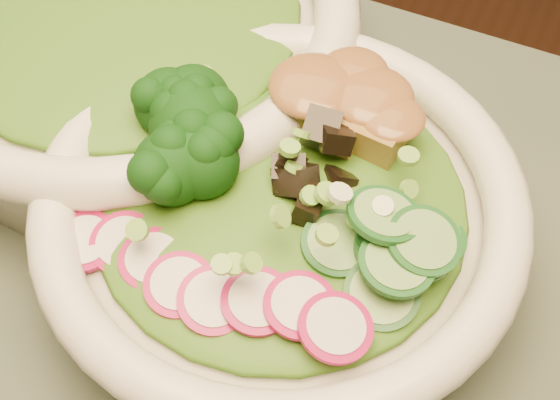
% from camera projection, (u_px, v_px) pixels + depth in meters
% --- Properties ---
extents(salad_bowl, '(0.26, 0.26, 0.07)m').
position_uv_depth(salad_bowl, '(280.00, 221.00, 0.42)').
color(salad_bowl, white).
rests_on(salad_bowl, dining_table).
extents(side_bowl, '(0.30, 0.30, 0.08)m').
position_uv_depth(side_bowl, '(125.00, 39.00, 0.50)').
color(side_bowl, white).
rests_on(side_bowl, dining_table).
extents(lettuce_bed, '(0.20, 0.20, 0.02)m').
position_uv_depth(lettuce_bed, '(280.00, 199.00, 0.40)').
color(lettuce_bed, '#2B5912').
rests_on(lettuce_bed, salad_bowl).
extents(side_lettuce, '(0.20, 0.20, 0.02)m').
position_uv_depth(side_lettuce, '(120.00, 13.00, 0.48)').
color(side_lettuce, '#2B5912').
rests_on(side_lettuce, side_bowl).
extents(broccoli_florets, '(0.10, 0.09, 0.04)m').
position_uv_depth(broccoli_florets, '(178.00, 140.00, 0.41)').
color(broccoli_florets, black).
rests_on(broccoli_florets, salad_bowl).
extents(radish_slices, '(0.11, 0.08, 0.02)m').
position_uv_depth(radish_slices, '(220.00, 292.00, 0.37)').
color(radish_slices, '#A80C4B').
rests_on(radish_slices, salad_bowl).
extents(cucumber_slices, '(0.09, 0.09, 0.03)m').
position_uv_depth(cucumber_slices, '(392.00, 237.00, 0.38)').
color(cucumber_slices, '#88C26C').
rests_on(cucumber_slices, salad_bowl).
extents(mushroom_heap, '(0.09, 0.09, 0.04)m').
position_uv_depth(mushroom_heap, '(291.00, 168.00, 0.40)').
color(mushroom_heap, black).
rests_on(mushroom_heap, salad_bowl).
extents(tofu_cubes, '(0.10, 0.09, 0.03)m').
position_uv_depth(tofu_cubes, '(336.00, 110.00, 0.42)').
color(tofu_cubes, olive).
rests_on(tofu_cubes, salad_bowl).
extents(peanut_sauce, '(0.07, 0.05, 0.02)m').
position_uv_depth(peanut_sauce, '(337.00, 93.00, 0.41)').
color(peanut_sauce, brown).
rests_on(peanut_sauce, tofu_cubes).
extents(scallion_garnish, '(0.18, 0.18, 0.02)m').
position_uv_depth(scallion_garnish, '(280.00, 172.00, 0.38)').
color(scallion_garnish, '#7AB941').
rests_on(scallion_garnish, salad_bowl).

